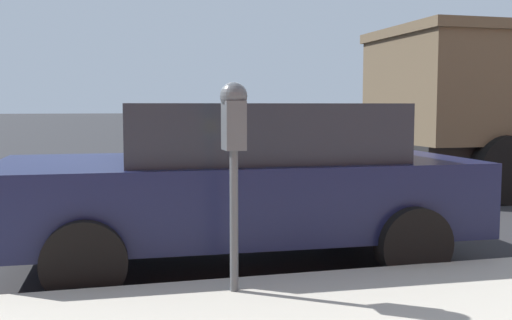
# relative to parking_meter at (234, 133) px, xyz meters

# --- Properties ---
(ground_plane) EXTENTS (220.00, 220.00, 0.00)m
(ground_plane) POSITION_rel_parking_meter_xyz_m (2.52, -0.15, -1.30)
(ground_plane) COLOR #2B2B2D
(parking_meter) EXTENTS (0.21, 0.19, 1.47)m
(parking_meter) POSITION_rel_parking_meter_xyz_m (0.00, 0.00, 0.00)
(parking_meter) COLOR #4C5156
(parking_meter) RESTS_ON sidewalk
(car_navy) EXTENTS (2.22, 4.37, 1.50)m
(car_navy) POSITION_rel_parking_meter_xyz_m (1.42, -0.38, -0.50)
(car_navy) COLOR #14193D
(car_navy) RESTS_ON ground_plane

